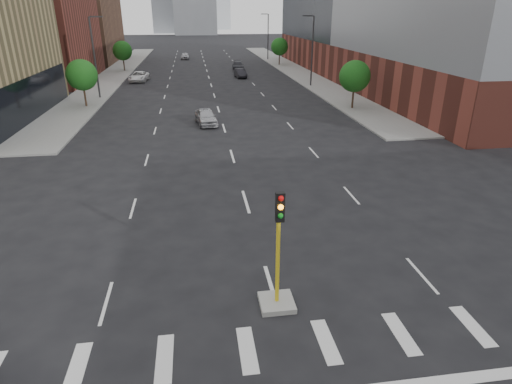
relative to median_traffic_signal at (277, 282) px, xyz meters
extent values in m
cube|color=gray|center=(-15.00, 65.03, -0.90)|extent=(5.00, 92.00, 0.15)
cube|color=gray|center=(15.00, 65.03, -0.90)|extent=(5.00, 92.00, 0.15)
cube|color=brown|center=(-27.50, 57.03, 5.03)|extent=(20.00, 22.00, 12.00)
cube|color=brown|center=(-27.50, 83.03, 5.53)|extent=(20.00, 24.00, 13.00)
cube|color=brown|center=(29.50, 51.03, 1.53)|extent=(24.00, 70.00, 5.00)
cube|color=#999993|center=(0.00, 0.03, -0.87)|extent=(1.20, 1.20, 0.20)
cylinder|color=gold|center=(0.00, 0.03, 0.83)|extent=(0.14, 0.14, 3.20)
cube|color=black|center=(0.00, -0.15, 2.93)|extent=(0.28, 0.18, 1.00)
sphere|color=red|center=(0.00, -0.25, 3.28)|extent=(0.18, 0.18, 0.18)
sphere|color=orange|center=(0.00, -0.25, 2.98)|extent=(0.18, 0.18, 0.18)
sphere|color=#0C7F19|center=(0.00, -0.25, 2.68)|extent=(0.18, 0.18, 0.18)
cylinder|color=#2D2D30|center=(13.50, 46.03, 3.53)|extent=(0.20, 0.20, 9.00)
cube|color=#2D2D30|center=(12.70, 46.03, 8.03)|extent=(1.40, 0.22, 0.15)
cylinder|color=#2D2D30|center=(13.50, 81.03, 3.53)|extent=(0.20, 0.20, 9.00)
cube|color=#2D2D30|center=(12.70, 81.03, 8.03)|extent=(1.40, 0.22, 0.15)
cylinder|color=#2D2D30|center=(-13.50, 41.03, 3.53)|extent=(0.20, 0.20, 9.00)
cube|color=#2D2D30|center=(-12.70, 41.03, 8.03)|extent=(1.40, 0.22, 0.15)
cylinder|color=#382619|center=(-14.00, 36.03, 0.05)|extent=(0.20, 0.20, 1.75)
sphere|color=#144713|center=(-14.00, 36.03, 2.43)|extent=(3.20, 3.20, 3.20)
cylinder|color=#382619|center=(-14.00, 66.03, 0.05)|extent=(0.20, 0.20, 1.75)
sphere|color=#144713|center=(-14.00, 66.03, 2.43)|extent=(3.20, 3.20, 3.20)
cylinder|color=#382619|center=(14.00, 31.03, 0.05)|extent=(0.20, 0.20, 1.75)
sphere|color=#144713|center=(14.00, 31.03, 2.43)|extent=(3.20, 3.20, 3.20)
cylinder|color=#382619|center=(14.00, 71.03, 0.05)|extent=(0.20, 0.20, 1.75)
sphere|color=#144713|center=(14.00, 71.03, 2.43)|extent=(3.20, 3.20, 3.20)
imported|color=#A5A5A9|center=(-1.50, 26.66, -0.26)|extent=(2.23, 4.39, 1.43)
imported|color=black|center=(4.87, 55.87, -0.30)|extent=(1.79, 4.17, 1.34)
imported|color=white|center=(-10.32, 54.13, -0.28)|extent=(2.84, 5.22, 1.39)
imported|color=black|center=(5.54, 65.73, -0.28)|extent=(2.29, 4.90, 1.38)
imported|color=#B2B1B6|center=(-3.85, 84.74, -0.29)|extent=(1.77, 4.05, 1.36)
camera|label=1|loc=(-2.49, -12.08, 8.61)|focal=30.00mm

